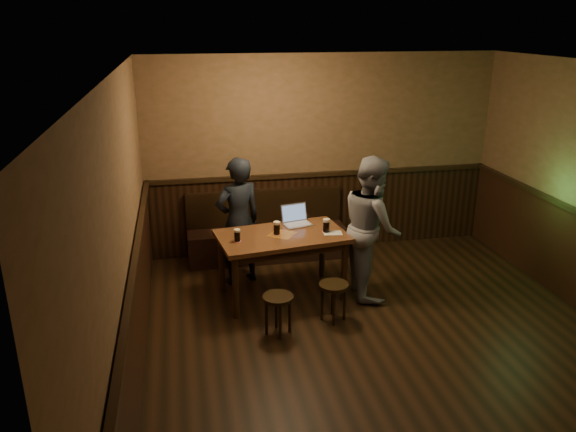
% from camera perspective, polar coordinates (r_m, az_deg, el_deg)
% --- Properties ---
extents(room, '(5.04, 6.04, 2.84)m').
position_cam_1_polar(room, '(5.56, 10.64, -2.29)').
color(room, black).
rests_on(room, ground).
extents(bench, '(2.20, 0.50, 0.95)m').
position_cam_1_polar(bench, '(7.95, -2.20, -2.12)').
color(bench, black).
rests_on(bench, ground).
extents(pub_table, '(1.61, 1.07, 0.81)m').
position_cam_1_polar(pub_table, '(6.70, -0.61, -2.72)').
color(pub_table, '#592B19').
rests_on(pub_table, ground).
extents(stool_left, '(0.34, 0.34, 0.45)m').
position_cam_1_polar(stool_left, '(6.04, -1.02, -8.88)').
color(stool_left, black).
rests_on(stool_left, ground).
extents(stool_right, '(0.39, 0.39, 0.45)m').
position_cam_1_polar(stool_right, '(6.32, 4.66, -7.62)').
color(stool_right, black).
rests_on(stool_right, ground).
extents(pint_left, '(0.10, 0.10, 0.15)m').
position_cam_1_polar(pint_left, '(6.44, -5.19, -1.97)').
color(pint_left, '#A31423').
rests_on(pint_left, pub_table).
extents(pint_mid, '(0.10, 0.10, 0.16)m').
position_cam_1_polar(pint_mid, '(6.62, -1.15, -1.23)').
color(pint_mid, '#A31423').
rests_on(pint_mid, pub_table).
extents(pint_right, '(0.11, 0.11, 0.17)m').
position_cam_1_polar(pint_right, '(6.71, 3.91, -0.97)').
color(pint_right, '#A31423').
rests_on(pint_right, pub_table).
extents(laptop, '(0.39, 0.34, 0.24)m').
position_cam_1_polar(laptop, '(6.97, 0.82, -0.33)').
color(laptop, silver).
rests_on(laptop, pub_table).
extents(menu, '(0.24, 0.18, 0.00)m').
position_cam_1_polar(menu, '(6.71, 4.56, -1.73)').
color(menu, silver).
rests_on(menu, pub_table).
extents(person_suit, '(0.70, 0.57, 1.65)m').
position_cam_1_polar(person_suit, '(7.06, -5.06, -0.56)').
color(person_suit, black).
rests_on(person_suit, ground).
extents(person_grey, '(0.71, 0.88, 1.73)m').
position_cam_1_polar(person_grey, '(6.81, 8.49, -1.07)').
color(person_grey, gray).
rests_on(person_grey, ground).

